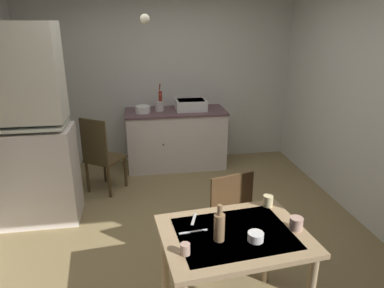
# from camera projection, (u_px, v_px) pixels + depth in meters

# --- Properties ---
(ground_plane) EXTENTS (5.11, 5.11, 0.00)m
(ground_plane) POSITION_uv_depth(u_px,v_px,m) (179.00, 230.00, 3.66)
(ground_plane) COLOR olive
(wall_back) EXTENTS (4.06, 0.10, 2.55)m
(wall_back) POSITION_uv_depth(u_px,v_px,m) (161.00, 79.00, 5.20)
(wall_back) COLOR beige
(wall_back) RESTS_ON ground
(wall_right) EXTENTS (0.10, 4.21, 2.55)m
(wall_right) POSITION_uv_depth(u_px,v_px,m) (374.00, 105.00, 3.54)
(wall_right) COLOR beige
(wall_right) RESTS_ON ground
(hutch_cabinet) EXTENTS (0.90, 0.50, 2.09)m
(hutch_cabinet) POSITION_uv_depth(u_px,v_px,m) (26.00, 135.00, 3.55)
(hutch_cabinet) COLOR silver
(hutch_cabinet) RESTS_ON ground
(counter_cabinet) EXTENTS (1.45, 0.64, 0.86)m
(counter_cabinet) POSITION_uv_depth(u_px,v_px,m) (176.00, 139.00, 5.16)
(counter_cabinet) COLOR silver
(counter_cabinet) RESTS_ON ground
(sink_basin) EXTENTS (0.44, 0.34, 0.15)m
(sink_basin) POSITION_uv_depth(u_px,v_px,m) (191.00, 105.00, 5.03)
(sink_basin) COLOR silver
(sink_basin) RESTS_ON counter_cabinet
(hand_pump) EXTENTS (0.05, 0.27, 0.39)m
(hand_pump) POSITION_uv_depth(u_px,v_px,m) (160.00, 99.00, 4.97)
(hand_pump) COLOR maroon
(hand_pump) RESTS_ON counter_cabinet
(mixing_bowl_counter) EXTENTS (0.21, 0.21, 0.10)m
(mixing_bowl_counter) POSITION_uv_depth(u_px,v_px,m) (143.00, 109.00, 4.89)
(mixing_bowl_counter) COLOR white
(mixing_bowl_counter) RESTS_ON counter_cabinet
(stoneware_crock) EXTENTS (0.13, 0.13, 0.14)m
(stoneware_crock) POSITION_uv_depth(u_px,v_px,m) (159.00, 106.00, 4.97)
(stoneware_crock) COLOR beige
(stoneware_crock) RESTS_ON counter_cabinet
(dining_table) EXTENTS (1.04, 0.82, 0.74)m
(dining_table) POSITION_uv_depth(u_px,v_px,m) (234.00, 247.00, 2.36)
(dining_table) COLOR tan
(dining_table) RESTS_ON ground
(chair_far_side) EXTENTS (0.49, 0.49, 0.94)m
(chair_far_side) POSITION_uv_depth(u_px,v_px,m) (224.00, 218.00, 2.97)
(chair_far_side) COLOR #4F331A
(chair_far_side) RESTS_ON ground
(chair_by_counter) EXTENTS (0.56, 0.56, 0.99)m
(chair_by_counter) POSITION_uv_depth(u_px,v_px,m) (101.00, 155.00, 4.32)
(chair_by_counter) COLOR #4C3A1F
(chair_by_counter) RESTS_ON ground
(serving_bowl_wide) EXTENTS (0.10, 0.10, 0.06)m
(serving_bowl_wide) POSITION_uv_depth(u_px,v_px,m) (256.00, 237.00, 2.23)
(serving_bowl_wide) COLOR white
(serving_bowl_wide) RESTS_ON dining_table
(teacup_mint) EXTENTS (0.06, 0.06, 0.07)m
(teacup_mint) POSITION_uv_depth(u_px,v_px,m) (185.00, 249.00, 2.10)
(teacup_mint) COLOR tan
(teacup_mint) RESTS_ON dining_table
(mug_tall) EXTENTS (0.09, 0.09, 0.09)m
(mug_tall) POSITION_uv_depth(u_px,v_px,m) (296.00, 224.00, 2.35)
(mug_tall) COLOR tan
(mug_tall) RESTS_ON dining_table
(teacup_cream) EXTENTS (0.08, 0.08, 0.09)m
(teacup_cream) POSITION_uv_depth(u_px,v_px,m) (268.00, 201.00, 2.65)
(teacup_cream) COLOR beige
(teacup_cream) RESTS_ON dining_table
(glass_bottle) EXTENTS (0.07, 0.07, 0.26)m
(glass_bottle) POSITION_uv_depth(u_px,v_px,m) (219.00, 226.00, 2.21)
(glass_bottle) COLOR olive
(glass_bottle) RESTS_ON dining_table
(table_knife) EXTENTS (0.20, 0.03, 0.00)m
(table_knife) POSITION_uv_depth(u_px,v_px,m) (193.00, 232.00, 2.33)
(table_knife) COLOR silver
(table_knife) RESTS_ON dining_table
(teaspoon_near_bowl) EXTENTS (0.07, 0.16, 0.00)m
(teaspoon_near_bowl) POSITION_uv_depth(u_px,v_px,m) (194.00, 219.00, 2.48)
(teaspoon_near_bowl) COLOR beige
(teaspoon_near_bowl) RESTS_ON dining_table
(pendant_bulb) EXTENTS (0.08, 0.08, 0.08)m
(pendant_bulb) POSITION_uv_depth(u_px,v_px,m) (145.00, 19.00, 2.80)
(pendant_bulb) COLOR #F9EFCC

